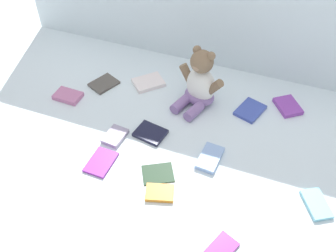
{
  "coord_description": "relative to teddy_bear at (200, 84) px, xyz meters",
  "views": [
    {
      "loc": [
        0.37,
        -1.04,
        1.13
      ],
      "look_at": [
        0.02,
        -0.1,
        0.1
      ],
      "focal_mm": 41.09,
      "sensor_mm": 36.0,
      "label": 1
    }
  ],
  "objects": [
    {
      "name": "book_case_11",
      "position": [
        -0.12,
        -0.26,
        -0.09
      ],
      "size": [
        0.13,
        0.11,
        0.01
      ],
      "primitive_type": "cube",
      "rotation": [
        0.0,
        0.0,
        1.4
      ],
      "color": "#191A30",
      "rests_on": "ground_plane"
    },
    {
      "name": "teddy_bear",
      "position": [
        0.0,
        0.0,
        0.0
      ],
      "size": [
        0.22,
        0.22,
        0.26
      ],
      "rotation": [
        0.0,
        0.0,
        -0.32
      ],
      "color": "white",
      "rests_on": "ground_plane"
    },
    {
      "name": "book_case_3",
      "position": [
        -0.24,
        -0.46,
        -0.09
      ],
      "size": [
        0.09,
        0.13,
        0.01
      ],
      "primitive_type": "cube",
      "rotation": [
        0.0,
        0.0,
        3.11
      ],
      "color": "purple",
      "rests_on": "ground_plane"
    },
    {
      "name": "book_case_10",
      "position": [
        -0.25,
        -0.32,
        -0.09
      ],
      "size": [
        0.08,
        0.11,
        0.02
      ],
      "primitive_type": "cube",
      "rotation": [
        0.0,
        0.0,
        6.19
      ],
      "color": "#968BA7",
      "rests_on": "ground_plane"
    },
    {
      "name": "book_case_4",
      "position": [
        0.37,
        0.09,
        -0.09
      ],
      "size": [
        0.14,
        0.15,
        0.02
      ],
      "primitive_type": "cube",
      "rotation": [
        0.0,
        0.0,
        0.63
      ],
      "color": "purple",
      "rests_on": "ground_plane"
    },
    {
      "name": "book_case_0",
      "position": [
        0.54,
        -0.36,
        -0.09
      ],
      "size": [
        0.12,
        0.14,
        0.01
      ],
      "primitive_type": "cube",
      "rotation": [
        0.0,
        0.0,
        3.68
      ],
      "color": "#75BBCF",
      "rests_on": "ground_plane"
    },
    {
      "name": "book_case_9",
      "position": [
        0.14,
        -0.3,
        -0.09
      ],
      "size": [
        0.08,
        0.13,
        0.02
      ],
      "primitive_type": "cube",
      "rotation": [
        0.0,
        0.0,
        3.07
      ],
      "color": "#8AAADB",
      "rests_on": "ground_plane"
    },
    {
      "name": "book_case_6",
      "position": [
        -0.55,
        -0.18,
        -0.09
      ],
      "size": [
        0.12,
        0.08,
        0.02
      ],
      "primitive_type": "cube",
      "rotation": [
        0.0,
        0.0,
        1.54
      ],
      "color": "#B96A96",
      "rests_on": "ground_plane"
    },
    {
      "name": "book_case_1",
      "position": [
        -0.02,
        -0.43,
        -0.09
      ],
      "size": [
        0.14,
        0.13,
        0.01
      ],
      "primitive_type": "cube",
      "rotation": [
        0.0,
        0.0,
        5.22
      ],
      "color": "black",
      "rests_on": "ground_plane"
    },
    {
      "name": "book_case_7",
      "position": [
        0.27,
        -0.65,
        -0.09
      ],
      "size": [
        0.11,
        0.15,
        0.01
      ],
      "primitive_type": "cube",
      "rotation": [
        0.0,
        0.0,
        5.89
      ],
      "color": "purple",
      "rests_on": "ground_plane"
    },
    {
      "name": "ground_plane",
      "position": [
        -0.05,
        -0.18,
        -0.1
      ],
      "size": [
        3.2,
        3.2,
        0.0
      ],
      "primitive_type": "plane",
      "color": "silver"
    },
    {
      "name": "book_case_2",
      "position": [
        0.23,
        0.02,
        -0.09
      ],
      "size": [
        0.13,
        0.15,
        0.01
      ],
      "primitive_type": "cube",
      "rotation": [
        0.0,
        0.0,
        5.97
      ],
      "color": "#3A4CA4",
      "rests_on": "ground_plane"
    },
    {
      "name": "book_case_5",
      "position": [
        -0.44,
        -0.04,
        -0.09
      ],
      "size": [
        0.13,
        0.15,
        0.01
      ],
      "primitive_type": "cube",
      "rotation": [
        0.0,
        0.0,
        5.86
      ],
      "color": "#4F4841",
      "rests_on": "ground_plane"
    },
    {
      "name": "book_case_12",
      "position": [
        -0.25,
        0.03,
        -0.09
      ],
      "size": [
        0.16,
        0.16,
        0.02
      ],
      "primitive_type": "cube",
      "rotation": [
        0.0,
        0.0,
        2.36
      ],
      "color": "silver",
      "rests_on": "ground_plane"
    },
    {
      "name": "book_case_8",
      "position": [
        0.02,
        -0.51,
        -0.09
      ],
      "size": [
        0.11,
        0.09,
        0.01
      ],
      "primitive_type": "cube",
      "rotation": [
        0.0,
        0.0,
        1.86
      ],
      "color": "orange",
      "rests_on": "ground_plane"
    }
  ]
}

